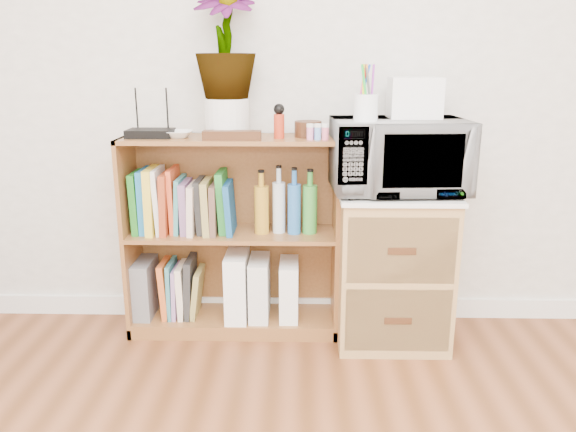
{
  "coord_description": "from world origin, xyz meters",
  "views": [
    {
      "loc": [
        -0.03,
        -0.45,
        1.29
      ],
      "look_at": [
        -0.08,
        1.95,
        0.62
      ],
      "focal_mm": 35.0,
      "sensor_mm": 36.0,
      "label": 1
    }
  ],
  "objects": [
    {
      "name": "skirting_board",
      "position": [
        0.0,
        2.24,
        0.05
      ],
      "size": [
        4.0,
        0.02,
        0.1
      ],
      "primitive_type": "cube",
      "color": "white",
      "rests_on": "ground"
    },
    {
      "name": "bookshelf",
      "position": [
        -0.35,
        2.1,
        0.47
      ],
      "size": [
        1.0,
        0.3,
        0.95
      ],
      "primitive_type": "cube",
      "color": "brown",
      "rests_on": "ground"
    },
    {
      "name": "wicker_unit",
      "position": [
        0.4,
        2.02,
        0.35
      ],
      "size": [
        0.5,
        0.45,
        0.7
      ],
      "primitive_type": "cube",
      "color": "#9E7542",
      "rests_on": "ground"
    },
    {
      "name": "microwave",
      "position": [
        0.4,
        2.02,
        0.88
      ],
      "size": [
        0.6,
        0.43,
        0.32
      ],
      "primitive_type": "imported",
      "rotation": [
        0.0,
        0.0,
        0.06
      ],
      "color": "white",
      "rests_on": "wicker_unit"
    },
    {
      "name": "pen_cup",
      "position": [
        0.24,
        1.93,
        1.1
      ],
      "size": [
        0.1,
        0.1,
        0.11
      ],
      "primitive_type": "cylinder",
      "color": "white",
      "rests_on": "microwave"
    },
    {
      "name": "small_appliance",
      "position": [
        0.47,
        2.08,
        1.13
      ],
      "size": [
        0.22,
        0.18,
        0.18
      ],
      "primitive_type": "cube",
      "color": "white",
      "rests_on": "microwave"
    },
    {
      "name": "router",
      "position": [
        -0.71,
        2.08,
        0.97
      ],
      "size": [
        0.2,
        0.14,
        0.04
      ],
      "primitive_type": "cube",
      "color": "black",
      "rests_on": "bookshelf"
    },
    {
      "name": "white_bowl",
      "position": [
        -0.58,
        2.07,
        0.97
      ],
      "size": [
        0.13,
        0.13,
        0.03
      ],
      "primitive_type": "imported",
      "color": "silver",
      "rests_on": "bookshelf"
    },
    {
      "name": "plant_pot",
      "position": [
        -0.36,
        2.12,
        1.04
      ],
      "size": [
        0.2,
        0.2,
        0.17
      ],
      "primitive_type": "cylinder",
      "color": "silver",
      "rests_on": "bookshelf"
    },
    {
      "name": "potted_plant",
      "position": [
        -0.36,
        2.12,
        1.36
      ],
      "size": [
        0.27,
        0.27,
        0.49
      ],
      "primitive_type": "imported",
      "color": "#34692A",
      "rests_on": "plant_pot"
    },
    {
      "name": "trinket_box",
      "position": [
        -0.33,
        2.0,
        0.97
      ],
      "size": [
        0.25,
        0.06,
        0.04
      ],
      "primitive_type": "cube",
      "color": "#341E0E",
      "rests_on": "bookshelf"
    },
    {
      "name": "kokeshi_doll",
      "position": [
        -0.13,
        2.06,
        1.0
      ],
      "size": [
        0.05,
        0.05,
        0.11
      ],
      "primitive_type": "cylinder",
      "color": "#B32D16",
      "rests_on": "bookshelf"
    },
    {
      "name": "wooden_bowl",
      "position": [
        0.0,
        2.11,
        0.99
      ],
      "size": [
        0.12,
        0.12,
        0.07
      ],
      "primitive_type": "cylinder",
      "color": "#321C0D",
      "rests_on": "bookshelf"
    },
    {
      "name": "paint_jars",
      "position": [
        0.04,
        2.01,
        0.98
      ],
      "size": [
        0.1,
        0.04,
        0.05
      ],
      "primitive_type": "cube",
      "color": "pink",
      "rests_on": "bookshelf"
    },
    {
      "name": "file_box",
      "position": [
        -0.79,
        2.1,
        0.21
      ],
      "size": [
        0.08,
        0.22,
        0.28
      ],
      "primitive_type": "cube",
      "color": "slate",
      "rests_on": "bookshelf"
    },
    {
      "name": "magazine_holder_left",
      "position": [
        -0.33,
        2.09,
        0.23
      ],
      "size": [
        0.1,
        0.26,
        0.33
      ],
      "primitive_type": "cube",
      "color": "white",
      "rests_on": "bookshelf"
    },
    {
      "name": "magazine_holder_mid",
      "position": [
        -0.23,
        2.09,
        0.22
      ],
      "size": [
        0.09,
        0.24,
        0.3
      ],
      "primitive_type": "cube",
      "color": "silver",
      "rests_on": "bookshelf"
    },
    {
      "name": "magazine_holder_right",
      "position": [
        -0.08,
        2.09,
        0.21
      ],
      "size": [
        0.09,
        0.23,
        0.28
      ],
      "primitive_type": "cube",
      "color": "white",
      "rests_on": "bookshelf"
    },
    {
      "name": "cookbooks",
      "position": [
        -0.59,
        2.1,
        0.64
      ],
      "size": [
        0.47,
        0.2,
        0.31
      ],
      "color": "#1E731F",
      "rests_on": "bookshelf"
    },
    {
      "name": "liquor_bottles",
      "position": [
        -0.1,
        2.1,
        0.65
      ],
      "size": [
        0.29,
        0.07,
        0.31
      ],
      "color": "#B88522",
      "rests_on": "bookshelf"
    },
    {
      "name": "lower_books",
      "position": [
        -0.61,
        2.1,
        0.2
      ],
      "size": [
        0.2,
        0.19,
        0.3
      ],
      "color": "#D35C25",
      "rests_on": "bookshelf"
    }
  ]
}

